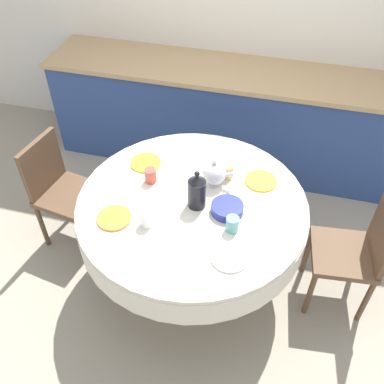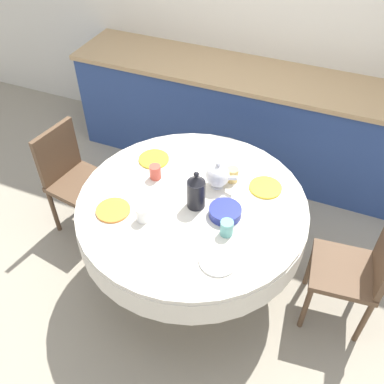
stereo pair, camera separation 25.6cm
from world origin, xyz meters
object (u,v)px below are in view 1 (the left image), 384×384
Objects in this scene: chair_right at (60,187)px; teapot at (214,173)px; coffee_carafe at (197,191)px; chair_left at (357,250)px.

chair_right is 1.19m from teapot.
chair_right is 4.21× the size of teapot.
teapot is at bearing 74.60° from coffee_carafe.
chair_left is 3.30× the size of coffee_carafe.
coffee_carafe is at bearing 89.22° from chair_right.
coffee_carafe is at bearing -105.40° from teapot.
teapot reaches higher than chair_left.
chair_left is 4.21× the size of teapot.
teapot is (1.13, 0.03, 0.36)m from chair_right.
teapot is (-0.95, 0.08, 0.36)m from chair_left.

